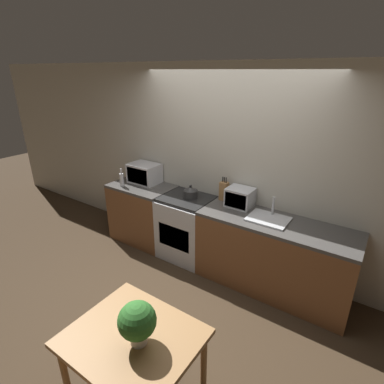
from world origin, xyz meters
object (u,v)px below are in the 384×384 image
Objects in this scene: kettle at (191,192)px; toaster_oven at (240,197)px; dining_table at (133,345)px; bottle at (122,179)px; microwave at (144,173)px; stove_range at (187,227)px.

toaster_oven is (0.66, 0.12, 0.04)m from kettle.
bottle is at bearing 137.63° from dining_table.
microwave is 1.41× the size of toaster_oven.
stove_range is 0.97× the size of dining_table.
toaster_oven is 2.13m from dining_table.
kettle is at bearing 11.29° from bottle.
toaster_oven reaches higher than kettle.
microwave is 0.49× the size of dining_table.
toaster_oven is at bearing 12.18° from stove_range.
kettle reaches higher than dining_table.
dining_table is (1.93, -1.76, -0.37)m from bottle.
microwave is (-0.91, 0.09, 0.07)m from kettle.
bottle is 0.84× the size of toaster_oven.
microwave is at bearing 130.43° from dining_table.
kettle is 1.10m from bottle.
kettle is (0.04, 0.03, 0.53)m from stove_range.
bottle is at bearing -168.71° from kettle.
microwave reaches higher than bottle.
kettle is 0.59× the size of toaster_oven.
stove_range is at bearing 114.65° from dining_table.
kettle is 2.17m from dining_table.
stove_range is 4.78× the size of kettle.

